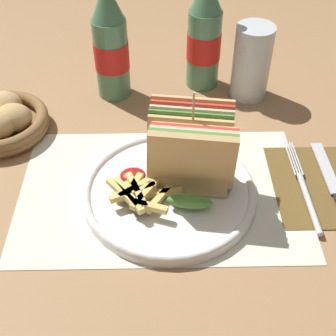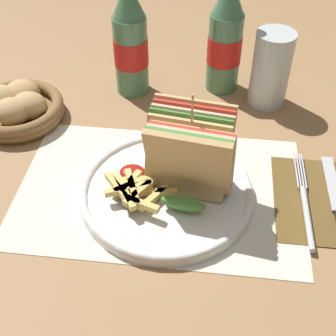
{
  "view_description": "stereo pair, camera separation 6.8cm",
  "coord_description": "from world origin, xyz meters",
  "px_view_note": "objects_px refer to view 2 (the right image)",
  "views": [
    {
      "loc": [
        0.0,
        -0.5,
        0.51
      ],
      "look_at": [
        0.01,
        0.0,
        0.04
      ],
      "focal_mm": 50.0,
      "sensor_mm": 36.0,
      "label": 1
    },
    {
      "loc": [
        0.07,
        -0.49,
        0.51
      ],
      "look_at": [
        0.01,
        0.0,
        0.04
      ],
      "focal_mm": 50.0,
      "sensor_mm": 36.0,
      "label": 2
    }
  ],
  "objects_px": {
    "coke_bottle_near": "(130,41)",
    "bread_basket": "(17,108)",
    "coke_bottle_far": "(225,38)",
    "fork": "(306,207)",
    "glass_near": "(271,69)",
    "club_sandwich": "(190,155)",
    "plate_main": "(166,192)"
  },
  "relations": [
    {
      "from": "club_sandwich",
      "to": "glass_near",
      "type": "relative_size",
      "value": 1.14
    },
    {
      "from": "bread_basket",
      "to": "club_sandwich",
      "type": "bearing_deg",
      "value": -25.03
    },
    {
      "from": "fork",
      "to": "glass_near",
      "type": "height_order",
      "value": "glass_near"
    },
    {
      "from": "coke_bottle_near",
      "to": "coke_bottle_far",
      "type": "relative_size",
      "value": 1.0
    },
    {
      "from": "fork",
      "to": "coke_bottle_near",
      "type": "height_order",
      "value": "coke_bottle_near"
    },
    {
      "from": "glass_near",
      "to": "bread_basket",
      "type": "height_order",
      "value": "glass_near"
    },
    {
      "from": "fork",
      "to": "coke_bottle_far",
      "type": "relative_size",
      "value": 0.81
    },
    {
      "from": "coke_bottle_far",
      "to": "glass_near",
      "type": "distance_m",
      "value": 0.1
    },
    {
      "from": "glass_near",
      "to": "coke_bottle_far",
      "type": "bearing_deg",
      "value": 155.01
    },
    {
      "from": "coke_bottle_near",
      "to": "coke_bottle_far",
      "type": "height_order",
      "value": "same"
    },
    {
      "from": "fork",
      "to": "glass_near",
      "type": "distance_m",
      "value": 0.28
    },
    {
      "from": "coke_bottle_near",
      "to": "coke_bottle_far",
      "type": "xyz_separation_m",
      "value": [
        0.17,
        0.03,
        0.0
      ]
    },
    {
      "from": "plate_main",
      "to": "coke_bottle_far",
      "type": "relative_size",
      "value": 1.07
    },
    {
      "from": "coke_bottle_near",
      "to": "bread_basket",
      "type": "xyz_separation_m",
      "value": [
        -0.19,
        -0.11,
        -0.08
      ]
    },
    {
      "from": "plate_main",
      "to": "club_sandwich",
      "type": "height_order",
      "value": "club_sandwich"
    },
    {
      "from": "plate_main",
      "to": "coke_bottle_far",
      "type": "bearing_deg",
      "value": 77.05
    },
    {
      "from": "coke_bottle_near",
      "to": "club_sandwich",
      "type": "bearing_deg",
      "value": -63.63
    },
    {
      "from": "coke_bottle_near",
      "to": "bread_basket",
      "type": "bearing_deg",
      "value": -148.46
    },
    {
      "from": "plate_main",
      "to": "fork",
      "type": "relative_size",
      "value": 1.32
    },
    {
      "from": "fork",
      "to": "plate_main",
      "type": "bearing_deg",
      "value": 177.66
    },
    {
      "from": "club_sandwich",
      "to": "coke_bottle_near",
      "type": "bearing_deg",
      "value": 116.37
    },
    {
      "from": "coke_bottle_far",
      "to": "fork",
      "type": "bearing_deg",
      "value": -66.96
    },
    {
      "from": "glass_near",
      "to": "club_sandwich",
      "type": "bearing_deg",
      "value": -116.06
    },
    {
      "from": "plate_main",
      "to": "fork",
      "type": "xyz_separation_m",
      "value": [
        0.2,
        -0.0,
        -0.0
      ]
    },
    {
      "from": "club_sandwich",
      "to": "fork",
      "type": "height_order",
      "value": "club_sandwich"
    },
    {
      "from": "glass_near",
      "to": "fork",
      "type": "bearing_deg",
      "value": -80.09
    },
    {
      "from": "coke_bottle_far",
      "to": "bread_basket",
      "type": "relative_size",
      "value": 1.47
    },
    {
      "from": "club_sandwich",
      "to": "bread_basket",
      "type": "xyz_separation_m",
      "value": [
        -0.32,
        0.15,
        -0.05
      ]
    },
    {
      "from": "club_sandwich",
      "to": "bread_basket",
      "type": "relative_size",
      "value": 0.97
    },
    {
      "from": "coke_bottle_near",
      "to": "bread_basket",
      "type": "distance_m",
      "value": 0.23
    },
    {
      "from": "club_sandwich",
      "to": "plate_main",
      "type": "bearing_deg",
      "value": -156.18
    },
    {
      "from": "fork",
      "to": "club_sandwich",
      "type": "bearing_deg",
      "value": 172.75
    }
  ]
}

